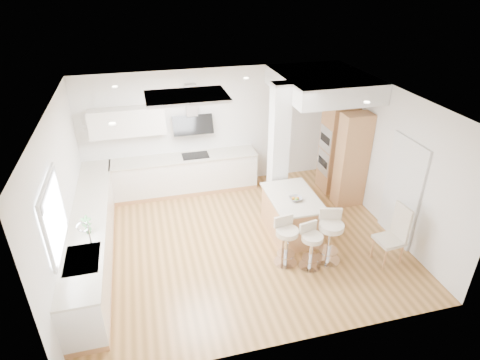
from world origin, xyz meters
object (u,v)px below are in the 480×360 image
object	(u,v)px
peninsula	(292,214)
bar_stool_c	(330,234)
dining_chair	(395,232)
bar_stool_b	(311,244)
bar_stool_a	(286,239)

from	to	relation	value
peninsula	bar_stool_c	size ratio (longest dim) A/B	1.36
peninsula	dining_chair	size ratio (longest dim) A/B	1.22
bar_stool_b	bar_stool_a	bearing A→B (deg)	140.06
bar_stool_c	dining_chair	world-z (taller)	dining_chair
peninsula	bar_stool_a	size ratio (longest dim) A/B	1.49
peninsula	dining_chair	xyz separation A→B (m)	(1.45, -1.25, 0.18)
bar_stool_c	dining_chair	xyz separation A→B (m)	(1.11, -0.28, 0.03)
bar_stool_c	bar_stool_b	bearing A→B (deg)	-153.03
peninsula	dining_chair	bearing A→B (deg)	-40.43
bar_stool_b	dining_chair	size ratio (longest dim) A/B	0.77
bar_stool_a	bar_stool_b	distance (m)	0.44
bar_stool_a	dining_chair	size ratio (longest dim) A/B	0.82
bar_stool_a	bar_stool_b	world-z (taller)	bar_stool_a
peninsula	bar_stool_c	distance (m)	1.04
bar_stool_a	bar_stool_b	xyz separation A→B (m)	(0.38, -0.20, -0.03)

